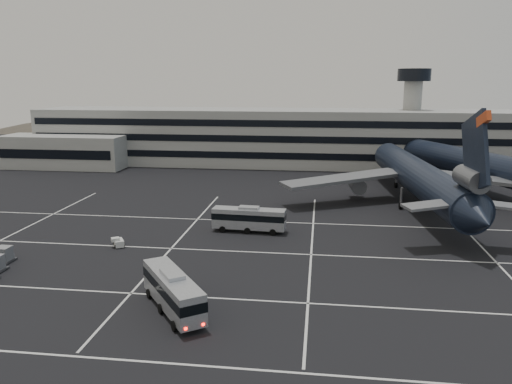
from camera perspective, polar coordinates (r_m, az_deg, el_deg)
ground at (r=60.60m, az=-5.29°, el=-7.92°), size 260.00×260.00×0.00m
lane_markings at (r=61.07m, az=-4.26°, el=-7.73°), size 90.00×55.62×0.01m
terminal at (r=128.21m, az=0.35°, el=6.25°), size 125.00×26.00×24.00m
hills at (r=227.80m, az=8.70°, el=4.11°), size 352.00×180.00×44.00m
trijet_main at (r=88.66m, az=18.17°, el=1.63°), size 47.27×57.70×18.08m
trijet_far at (r=107.14m, az=23.31°, el=3.14°), size 30.78×54.71×18.08m
bus_near at (r=48.11m, az=-9.49°, el=-10.96°), size 8.44×10.38×3.87m
bus_far at (r=71.30m, az=-0.81°, el=-2.98°), size 10.62×3.21×3.70m
tug_b at (r=67.78m, az=-15.42°, el=-5.57°), size 2.10×2.35×1.30m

